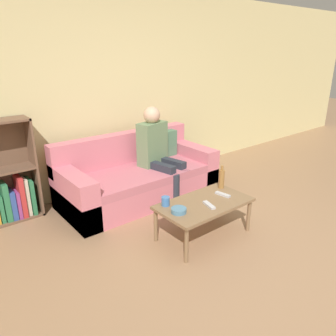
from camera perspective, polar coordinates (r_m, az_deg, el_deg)
ground_plane at (r=3.19m, az=16.64°, el=-16.16°), size 22.00×22.00×0.00m
wall_back at (r=4.51m, az=-9.29°, el=12.94°), size 12.00×0.06×2.60m
couch at (r=4.25m, az=-5.22°, el=-1.70°), size 2.00×0.90×0.80m
bookshelf at (r=4.05m, az=-26.97°, el=-2.92°), size 0.72×0.28×1.15m
coffee_table at (r=3.36m, az=6.30°, el=-6.54°), size 0.97×0.54×0.38m
person_adult at (r=4.20m, az=-2.00°, el=3.79°), size 0.46×0.68×1.17m
cup_near at (r=3.24m, az=-0.43°, el=-5.80°), size 0.08×0.08×0.09m
tv_remote_0 at (r=3.51m, az=9.50°, el=-4.57°), size 0.07×0.18×0.02m
tv_remote_1 at (r=3.26m, az=7.16°, el=-6.41°), size 0.09×0.18×0.02m
snack_bowl at (r=3.11m, az=1.89°, el=-7.39°), size 0.15×0.15×0.05m
bottle at (r=3.66m, az=9.30°, el=-1.81°), size 0.06×0.06×0.26m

